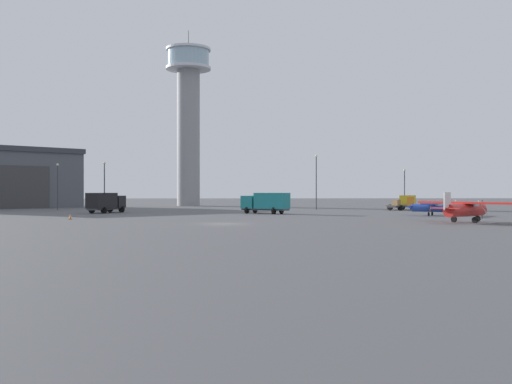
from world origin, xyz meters
The scene contains 12 objects.
ground_plane centered at (0.00, 0.00, 0.00)m, with size 400.00×400.00×0.00m, color #545456.
control_tower centered at (-8.93, 71.26, 21.26)m, with size 9.96×9.96×39.09m.
airplane_red centered at (25.26, 1.14, 1.50)m, with size 8.50×9.36×3.20m.
airplane_blue centered at (27.60, 18.28, 1.18)m, with size 6.50×7.82×2.53m.
truck_box_teal centered at (5.80, 25.89, 1.71)m, with size 7.22×5.98×3.06m.
truck_flatbed_yellow centered at (30.79, 41.36, 1.24)m, with size 6.09×5.94×2.56m.
truck_box_black centered at (-18.34, 29.95, 1.70)m, with size 4.93×7.53×3.04m.
light_post_west centered at (33.96, 51.65, 4.58)m, with size 0.44×0.44×7.57m.
light_post_east centered at (-29.64, 43.88, 4.88)m, with size 0.44×0.44×8.13m.
light_post_north centered at (-21.52, 43.79, 5.04)m, with size 0.44×0.44×8.44m.
light_post_centre centered at (15.77, 44.01, 5.74)m, with size 0.44×0.44×9.78m.
traffic_cone_near_left centered at (-18.19, 10.07, 0.31)m, with size 0.36×0.36×0.63m.
Camera 1 is at (0.81, -59.05, 3.34)m, focal length 40.90 mm.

